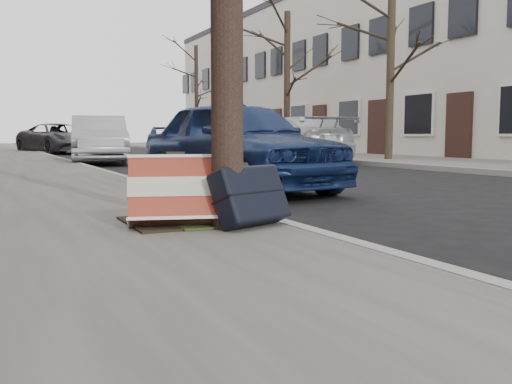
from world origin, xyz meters
name	(u,v)px	position (x,y,z in m)	size (l,w,h in m)	color
ground	(485,242)	(0.00, 0.00, 0.00)	(120.00, 120.00, 0.00)	black
far_sidewalk	(317,155)	(7.80, 15.00, 0.06)	(4.00, 70.00, 0.12)	slate
house_far	(414,69)	(13.15, 16.00, 3.60)	(6.70, 40.00, 7.20)	beige
dirt_patch	(182,221)	(-2.00, 1.20, 0.13)	(0.85, 0.85, 0.01)	black
suitcase_red	(176,191)	(-2.11, 1.00, 0.39)	(0.69, 0.19, 0.50)	maroon
suitcase_navy	(250,195)	(-1.61, 0.76, 0.36)	(0.61, 0.20, 0.44)	black
car_near_front	(237,144)	(-0.03, 4.58, 0.67)	(1.59, 3.96, 1.35)	#13224C
car_near_mid	(99,140)	(-0.39, 13.48, 0.68)	(1.44, 4.14, 1.36)	#AAACB2
car_near_back	(59,138)	(-0.35, 23.32, 0.66)	(2.20, 4.78, 1.33)	#36353A
car_far_front	(296,140)	(4.69, 11.13, 0.66)	(1.84, 4.54, 1.32)	#B1B5B9
car_far_back	(221,138)	(4.94, 17.38, 0.69)	(1.63, 4.05, 1.38)	maroon
tree_far_a	(390,79)	(7.20, 10.14, 2.42)	(0.23, 0.23, 4.60)	black
tree_far_b	(287,83)	(7.20, 16.26, 2.79)	(0.24, 0.24, 5.34)	black
tree_far_c	(196,97)	(7.20, 26.46, 2.87)	(0.21, 0.21, 5.49)	black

